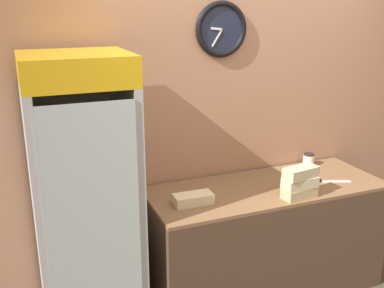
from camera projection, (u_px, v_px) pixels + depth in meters
wall_back at (244, 113)px, 3.60m from camera, size 5.20×0.10×2.70m
prep_counter at (264, 238)px, 3.52m from camera, size 1.82×0.70×0.88m
beverage_cooler at (83, 190)px, 2.90m from camera, size 0.63×0.69×1.93m
sandwich_stack_bottom at (299, 193)px, 3.18m from camera, size 0.26×0.14×0.08m
sandwich_stack_middle at (300, 183)px, 3.16m from camera, size 0.26×0.14×0.08m
sandwich_stack_top at (301, 172)px, 3.14m from camera, size 0.27×0.16×0.08m
sandwich_flat_left at (193, 199)px, 3.09m from camera, size 0.28×0.14×0.07m
chefs_knife at (323, 181)px, 3.47m from camera, size 0.33×0.15×0.02m
condiment_jar at (309, 160)px, 3.81m from camera, size 0.10×0.10×0.11m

